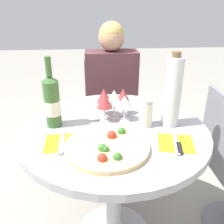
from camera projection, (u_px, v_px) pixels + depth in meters
The scene contains 14 objects.
dining_table at pixel (114, 153), 1.28m from camera, with size 0.92×0.92×0.75m.
chair_behind_diner at pixel (111, 117), 2.05m from camera, with size 0.41×0.41×0.88m.
seated_diner at pixel (112, 114), 1.89m from camera, with size 0.38×0.40×1.19m.
pizza_large at pixel (107, 147), 1.05m from camera, with size 0.36×0.36×0.05m.
wine_bottle at pixel (52, 102), 1.19m from camera, with size 0.08×0.08×0.34m.
tall_carafe at pixel (173, 92), 1.18m from camera, with size 0.08×0.08×0.36m.
sugar_shaker at pixel (146, 113), 1.22m from camera, with size 0.07×0.07×0.14m.
wine_glass_back_left at pixel (104, 96), 1.31m from camera, with size 0.08×0.08×0.15m.
wine_glass_front_right at pixel (125, 102), 1.26m from camera, with size 0.07×0.07×0.13m.
wine_glass_back_right at pixel (123, 95), 1.32m from camera, with size 0.07×0.07×0.15m.
wine_glass_center at pixel (114, 97), 1.28m from camera, with size 0.08×0.08×0.15m.
wine_glass_front_left at pixel (105, 101), 1.25m from camera, with size 0.08×0.08×0.15m.
place_setting_left at pixel (62, 143), 1.09m from camera, with size 0.15×0.19×0.01m.
place_setting_right at pixel (176, 143), 1.09m from camera, with size 0.18×0.19×0.01m.
Camera 1 is at (-0.09, -1.07, 1.34)m, focal length 40.00 mm.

